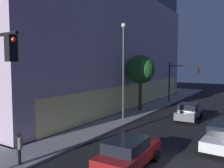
{
  "coord_description": "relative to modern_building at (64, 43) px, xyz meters",
  "views": [
    {
      "loc": [
        -11.48,
        -3.75,
        5.3
      ],
      "look_at": [
        4.11,
        5.94,
        3.81
      ],
      "focal_mm": 38.09,
      "sensor_mm": 36.0,
      "label": 1
    }
  ],
  "objects": [
    {
      "name": "sidewalk_tree",
      "position": [
        -1.83,
        -13.11,
        -3.71
      ],
      "size": [
        3.2,
        3.2,
        6.23
      ],
      "color": "brown",
      "rests_on": "sidewalk_corner"
    },
    {
      "name": "street_lamp_sidewalk",
      "position": [
        -6.4,
        -13.47,
        -2.72
      ],
      "size": [
        0.44,
        0.44,
        9.03
      ],
      "color": "#4A4A4A",
      "rests_on": "sidewalk_corner"
    },
    {
      "name": "car_grey",
      "position": [
        -3.32,
        -18.88,
        -7.62
      ],
      "size": [
        4.34,
        2.15,
        1.65
      ],
      "color": "slate",
      "rests_on": "ground"
    },
    {
      "name": "modern_building",
      "position": [
        0.0,
        0.0,
        0.0
      ],
      "size": [
        34.54,
        23.77,
        17.03
      ],
      "color": "#4C4C51",
      "rests_on": "ground"
    },
    {
      "name": "car_red",
      "position": [
        -15.53,
        -18.89,
        -7.63
      ],
      "size": [
        4.6,
        2.2,
        1.57
      ],
      "color": "maroon",
      "rests_on": "ground"
    },
    {
      "name": "car_white",
      "position": [
        -9.7,
        -22.67,
        -7.66
      ],
      "size": [
        4.78,
        2.28,
        1.53
      ],
      "color": "silver",
      "rests_on": "ground"
    },
    {
      "name": "traffic_light_far_corner",
      "position": [
        6.39,
        -15.23,
        -4.6
      ],
      "size": [
        0.6,
        4.62,
        5.51
      ],
      "color": "black",
      "rests_on": "sidewalk_corner"
    },
    {
      "name": "pedestrian_waiting",
      "position": [
        -18.44,
        -14.06,
        -7.28
      ],
      "size": [
        0.36,
        0.36,
        1.71
      ],
      "color": "black",
      "rests_on": "sidewalk_corner"
    }
  ]
}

